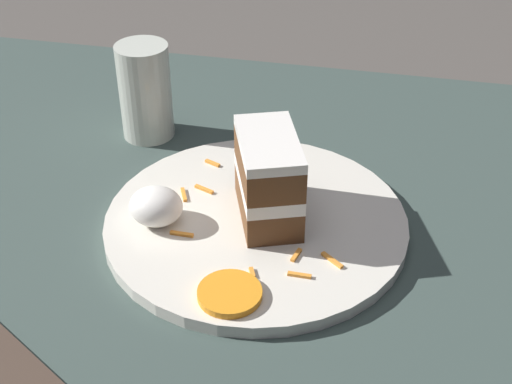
{
  "coord_description": "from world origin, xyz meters",
  "views": [
    {
      "loc": [
        0.16,
        -0.5,
        0.47
      ],
      "look_at": [
        0.04,
        0.05,
        0.07
      ],
      "focal_mm": 50.0,
      "sensor_mm": 36.0,
      "label": 1
    }
  ],
  "objects_px": {
    "plate": "(256,223)",
    "orange_garnish": "(230,293)",
    "drinking_glass": "(146,97)",
    "cream_dollop": "(156,206)",
    "cake_slice": "(268,178)"
  },
  "relations": [
    {
      "from": "plate",
      "to": "orange_garnish",
      "type": "height_order",
      "value": "orange_garnish"
    },
    {
      "from": "drinking_glass",
      "to": "orange_garnish",
      "type": "bearing_deg",
      "value": -57.85
    },
    {
      "from": "drinking_glass",
      "to": "cream_dollop",
      "type": "bearing_deg",
      "value": -68.01
    },
    {
      "from": "orange_garnish",
      "to": "drinking_glass",
      "type": "distance_m",
      "value": 0.32
    },
    {
      "from": "orange_garnish",
      "to": "plate",
      "type": "bearing_deg",
      "value": 91.0
    },
    {
      "from": "cake_slice",
      "to": "cream_dollop",
      "type": "distance_m",
      "value": 0.11
    },
    {
      "from": "cake_slice",
      "to": "cream_dollop",
      "type": "bearing_deg",
      "value": -1.92
    },
    {
      "from": "drinking_glass",
      "to": "cake_slice",
      "type": "bearing_deg",
      "value": -39.44
    },
    {
      "from": "cream_dollop",
      "to": "drinking_glass",
      "type": "bearing_deg",
      "value": 111.99
    },
    {
      "from": "cake_slice",
      "to": "drinking_glass",
      "type": "xyz_separation_m",
      "value": [
        -0.18,
        0.15,
        -0.01
      ]
    },
    {
      "from": "plate",
      "to": "cream_dollop",
      "type": "height_order",
      "value": "cream_dollop"
    },
    {
      "from": "plate",
      "to": "drinking_glass",
      "type": "distance_m",
      "value": 0.23
    },
    {
      "from": "plate",
      "to": "cake_slice",
      "type": "distance_m",
      "value": 0.05
    },
    {
      "from": "plate",
      "to": "drinking_glass",
      "type": "relative_size",
      "value": 2.62
    },
    {
      "from": "cake_slice",
      "to": "orange_garnish",
      "type": "bearing_deg",
      "value": 65.57
    }
  ]
}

